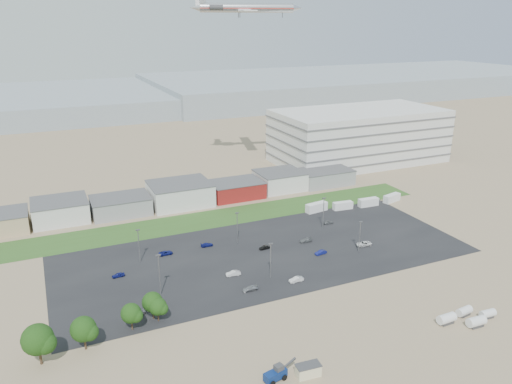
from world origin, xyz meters
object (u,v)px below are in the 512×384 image
parked_car_10 (138,312)px  parked_car_13 (296,279)px  box_trailer_a (317,207)px  portable_shed (308,370)px  parked_car_0 (364,244)px  parked_car_5 (118,275)px  parked_car_6 (207,245)px  parked_car_12 (306,240)px  parked_car_8 (328,222)px  tree_far_left (38,343)px  parked_car_4 (233,273)px  parked_car_3 (250,288)px  parked_car_7 (264,248)px  airliner (247,8)px  storage_tank_nw (447,318)px  parked_car_1 (321,252)px  parked_car_9 (166,253)px  telehandler (275,374)px

parked_car_10 → parked_car_13: size_ratio=1.10×
box_trailer_a → portable_shed: bearing=-130.1°
parked_car_0 → parked_car_5: (-71.80, 10.59, -0.09)m
parked_car_6 → parked_car_12: size_ratio=0.94×
parked_car_0 → parked_car_10: 71.29m
parked_car_8 → parked_car_12: parked_car_12 is taller
portable_shed → parked_car_13: 36.76m
tree_far_left → parked_car_5: tree_far_left is taller
portable_shed → parked_car_10: size_ratio=1.14×
portable_shed → parked_car_4: bearing=92.4°
parked_car_5 → parked_car_12: size_ratio=0.84×
parked_car_3 → parked_car_5: size_ratio=1.19×
parked_car_7 → parked_car_13: 21.29m
portable_shed → box_trailer_a: bearing=62.8°
tree_far_left → airliner: 151.60m
parked_car_4 → storage_tank_nw: bearing=47.2°
parked_car_8 → parked_car_13: bearing=139.1°
parked_car_12 → parked_car_1: bearing=0.1°
storage_tank_nw → parked_car_6: size_ratio=1.15×
parked_car_4 → parked_car_5: bearing=-106.8°
portable_shed → parked_car_12: (29.99, 54.17, -0.66)m
parked_car_7 → parked_car_13: bearing=-5.8°
parked_car_1 → parked_car_3: (-27.17, -10.60, -0.03)m
parked_car_4 → parked_car_13: (13.93, -9.86, 0.00)m
storage_tank_nw → parked_car_9: (-49.38, 60.43, -0.73)m
airliner → parked_car_7: 104.81m
parked_car_0 → parked_car_8: size_ratio=1.40×
storage_tank_nw → parked_car_4: storage_tank_nw is taller
telehandler → parked_car_6: bearing=70.7°
tree_far_left → parked_car_0: 94.08m
parked_car_12 → parked_car_9: bearing=-100.5°
portable_shed → parked_car_8: bearing=59.8°
airliner → parked_car_1: (-12.46, -83.92, -69.39)m
parked_car_3 → parked_car_7: parked_car_3 is taller
parked_car_5 → telehandler: bearing=18.5°
parked_car_7 → parked_car_8: parked_car_8 is taller
box_trailer_a → parked_car_1: size_ratio=2.27×
parked_car_12 → parked_car_13: (-14.54, -20.82, 0.07)m
portable_shed → parked_car_1: size_ratio=1.33×
parked_car_9 → parked_car_13: parked_car_13 is taller
box_trailer_a → parked_car_3: box_trailer_a is taller
parked_car_0 → parked_car_8: (-0.72, 19.38, -0.08)m
box_trailer_a → parked_car_7: bearing=-153.9°
parked_car_7 → parked_car_9: (-28.06, 8.43, 0.03)m
parked_car_1 → parked_car_6: size_ratio=0.98×
parked_car_1 → parked_car_3: parked_car_1 is taller
parked_car_10 → parked_car_12: bearing=-76.1°
box_trailer_a → airliner: (-4.27, 53.10, 68.44)m
portable_shed → tree_far_left: (-47.06, 24.75, 3.82)m
tree_far_left → parked_car_0: tree_far_left is taller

